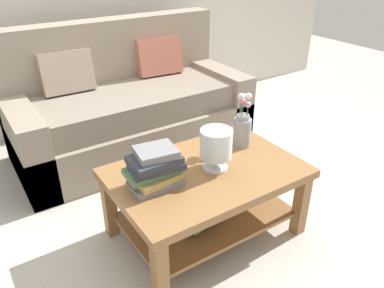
% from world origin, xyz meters
% --- Properties ---
extents(ground_plane, '(10.00, 10.00, 0.00)m').
position_xyz_m(ground_plane, '(0.00, 0.00, 0.00)').
color(ground_plane, '#B7B2A8').
extents(couch, '(1.94, 0.90, 1.06)m').
position_xyz_m(couch, '(0.13, 0.89, 0.36)').
color(couch, gray).
rests_on(couch, ground).
extents(coffee_table, '(1.09, 0.74, 0.47)m').
position_xyz_m(coffee_table, '(0.02, -0.41, 0.33)').
color(coffee_table, olive).
rests_on(coffee_table, ground).
extents(book_stack_main, '(0.32, 0.21, 0.22)m').
position_xyz_m(book_stack_main, '(-0.29, -0.39, 0.57)').
color(book_stack_main, slate).
rests_on(book_stack_main, coffee_table).
extents(glass_hurricane_vase, '(0.18, 0.18, 0.25)m').
position_xyz_m(glass_hurricane_vase, '(0.08, -0.43, 0.62)').
color(glass_hurricane_vase, silver).
rests_on(glass_hurricane_vase, coffee_table).
extents(flower_pitcher, '(0.12, 0.11, 0.35)m').
position_xyz_m(flower_pitcher, '(0.39, -0.29, 0.60)').
color(flower_pitcher, gray).
rests_on(flower_pitcher, coffee_table).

